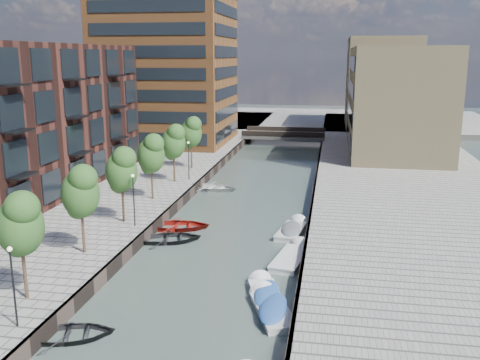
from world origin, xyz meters
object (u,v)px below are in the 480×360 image
(tree_2, at_px, (80,190))
(tree_4, at_px, (151,153))
(bridge, at_px, (284,135))
(car, at_px, (361,142))
(sloop_2, at_px, (180,229))
(sloop_4, at_px, (171,241))
(sloop_3, at_px, (213,190))
(tree_3, at_px, (121,169))
(motorboat_2, at_px, (293,257))
(motorboat_4, at_px, (292,230))
(tree_5, at_px, (173,141))
(tree_1, at_px, (20,222))
(tree_6, at_px, (191,132))
(sloop_1, at_px, (72,338))
(motorboat_0, at_px, (271,308))
(motorboat_3, at_px, (265,294))

(tree_2, distance_m, tree_4, 14.00)
(bridge, relative_size, car, 3.22)
(sloop_2, height_order, sloop_4, sloop_2)
(tree_2, bearing_deg, sloop_3, 79.74)
(sloop_3, bearing_deg, bridge, -0.46)
(tree_3, bearing_deg, sloop_2, 23.70)
(tree_3, distance_m, sloop_4, 6.91)
(tree_4, height_order, motorboat_2, tree_4)
(motorboat_2, xyz_separation_m, motorboat_4, (-0.49, 5.77, 0.10))
(car, bearing_deg, sloop_2, -119.61)
(tree_5, bearing_deg, tree_1, -90.00)
(tree_4, bearing_deg, car, 57.94)
(tree_6, bearing_deg, sloop_1, -84.45)
(sloop_2, height_order, motorboat_0, motorboat_0)
(tree_1, xyz_separation_m, sloop_3, (3.96, 28.89, -5.31))
(tree_4, bearing_deg, sloop_3, 63.34)
(bridge, distance_m, motorboat_2, 50.53)
(tree_5, height_order, motorboat_4, tree_5)
(tree_2, xyz_separation_m, tree_4, (0.00, 14.00, 0.00))
(bridge, bearing_deg, tree_2, -98.95)
(bridge, distance_m, motorboat_4, 44.74)
(tree_2, bearing_deg, motorboat_3, -11.60)
(tree_3, relative_size, motorboat_4, 1.16)
(sloop_4, bearing_deg, tree_4, 8.70)
(sloop_1, bearing_deg, bridge, -23.88)
(tree_4, height_order, sloop_1, tree_4)
(bridge, bearing_deg, car, -33.28)
(sloop_4, bearing_deg, car, -39.88)
(tree_2, relative_size, tree_3, 1.00)
(tree_1, bearing_deg, sloop_3, 82.19)
(tree_3, bearing_deg, tree_5, 90.00)
(motorboat_0, distance_m, car, 51.20)
(motorboat_3, bearing_deg, bridge, 94.17)
(tree_2, xyz_separation_m, motorboat_3, (12.63, -2.59, -5.12))
(sloop_1, height_order, sloop_3, sloop_3)
(sloop_3, bearing_deg, tree_2, 177.33)
(tree_5, bearing_deg, car, 51.35)
(motorboat_2, relative_size, motorboat_3, 1.12)
(tree_5, xyz_separation_m, sloop_2, (4.06, -12.22, -5.31))
(tree_1, xyz_separation_m, tree_4, (0.00, 21.00, 0.00))
(sloop_1, bearing_deg, motorboat_2, -58.07)
(bridge, distance_m, tree_3, 47.92)
(tree_3, distance_m, motorboat_4, 14.46)
(motorboat_0, bearing_deg, sloop_1, -154.37)
(sloop_2, distance_m, motorboat_3, 14.24)
(bridge, xyz_separation_m, tree_4, (-8.50, -40.00, 3.92))
(sloop_4, xyz_separation_m, motorboat_4, (9.05, 3.82, 0.20))
(tree_3, xyz_separation_m, sloop_2, (4.06, 1.78, -5.31))
(motorboat_4, bearing_deg, sloop_1, -117.64)
(tree_3, height_order, motorboat_0, tree_3)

